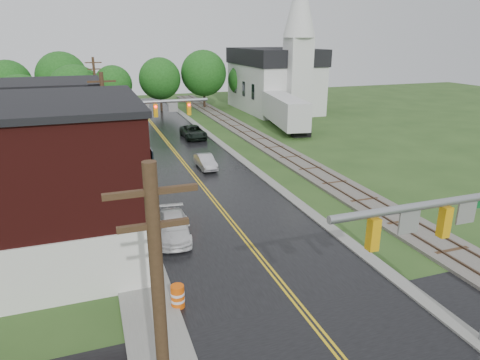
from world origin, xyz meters
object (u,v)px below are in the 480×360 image
utility_pole_b (107,137)px  suv_dark (193,132)px  traffic_signal_far (147,118)px  semi_trailer (284,110)px  church (277,73)px  utility_pole_c (97,96)px  tree_left_c (25,106)px  pickup_white (174,227)px  tree_left_e (78,94)px  utility_pole_a (162,351)px  construction_barrel (178,297)px  traffic_signal_near (460,233)px  sedan_silver (205,162)px

utility_pole_b → suv_dark: bearing=60.3°
traffic_signal_far → semi_trailer: bearing=36.7°
traffic_signal_far → church: bearing=48.7°
utility_pole_c → tree_left_c: utility_pole_c is taller
suv_dark → pickup_white: (-7.09, -24.68, -0.06)m
traffic_signal_far → utility_pole_c: size_ratio=0.82×
church → tree_left_e: size_ratio=2.45×
church → utility_pole_c: (-26.80, -9.74, -1.11)m
tree_left_e → utility_pole_a: bearing=-87.4°
church → utility_pole_b: church is taller
utility_pole_a → semi_trailer: utility_pole_a is taller
utility_pole_a → construction_barrel: 9.33m
traffic_signal_near → traffic_signal_far: size_ratio=1.00×
utility_pole_b → suv_dark: (10.05, 17.60, -4.01)m
sedan_silver → semi_trailer: size_ratio=0.28×
tree_left_e → semi_trailer: 24.80m
utility_pole_b → construction_barrel: bearing=-82.6°
tree_left_c → sedan_silver: 20.00m
utility_pole_a → pickup_white: 15.75m
utility_pole_c → suv_dark: utility_pole_c is taller
tree_left_c → pickup_white: tree_left_c is taller
utility_pole_c → pickup_white: size_ratio=2.01×
utility_pole_a → suv_dark: size_ratio=1.77×
utility_pole_c → traffic_signal_far: bearing=-78.9°
pickup_white → traffic_signal_near: bearing=-53.7°
church → semi_trailer: bearing=-110.1°
traffic_signal_far → utility_pole_a: 27.20m
traffic_signal_near → utility_pole_a: size_ratio=0.82×
utility_pole_a → tree_left_c: utility_pole_a is taller
tree_left_e → suv_dark: tree_left_e is taller
church → sedan_silver: 32.41m
semi_trailer → tree_left_e: bearing=168.6°
traffic_signal_far → construction_barrel: bearing=-94.6°
semi_trailer → utility_pole_a: bearing=-118.4°
church → tree_left_c: church is taller
traffic_signal_near → sedan_silver: size_ratio=1.97×
tree_left_c → semi_trailer: (29.20, 1.13, -2.11)m
utility_pole_b → semi_trailer: size_ratio=0.67×
tree_left_e → sedan_silver: size_ratio=2.19×
tree_left_e → pickup_white: (5.00, -30.97, -4.16)m
utility_pole_b → traffic_signal_far: bearing=56.3°
traffic_signal_far → semi_trailer: traffic_signal_far is taller
utility_pole_c → tree_left_c: (-7.05, -4.10, -0.21)m
tree_left_e → sedan_silver: bearing=-60.5°
suv_dark → semi_trailer: semi_trailer is taller
utility_pole_a → tree_left_c: 40.52m
church → semi_trailer: size_ratio=1.50×
tree_left_c → pickup_white: 27.18m
sedan_silver → pickup_white: size_ratio=0.83×
tree_left_e → pickup_white: tree_left_e is taller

